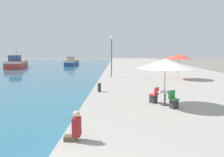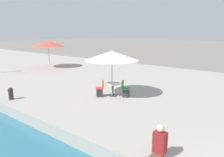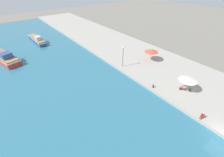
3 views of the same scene
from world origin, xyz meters
name	(u,v)px [view 1 (image 1 of 3)]	position (x,y,z in m)	size (l,w,h in m)	color
quay_promenade	(150,68)	(8.00, 37.00, 0.28)	(16.00, 90.00, 0.55)	#A39E93
fishing_boat_near	(17,63)	(-18.75, 40.65, 0.93)	(5.66, 10.89, 4.54)	red
fishing_boat_mid	(72,62)	(-9.15, 49.20, 0.80)	(2.65, 11.03, 3.84)	navy
cafe_umbrella_pink	(165,64)	(4.50, 8.24, 2.82)	(2.95, 2.95, 2.53)	#B7B7B7
cafe_umbrella_white	(179,57)	(8.26, 19.32, 2.91)	(3.05, 3.05, 2.62)	#B7B7B7
cafe_table	(165,95)	(4.53, 8.20, 1.08)	(0.80, 0.80, 0.74)	#333338
cafe_chair_left	(154,97)	(4.00, 8.70, 0.88)	(0.59, 0.59, 0.91)	#2D2D33
cafe_chair_right	(174,102)	(4.83, 7.55, 0.88)	(0.54, 0.56, 0.91)	#2D2D33
person_at_quay	(75,127)	(0.54, 3.35, 1.00)	(0.55, 0.36, 1.02)	brown
mooring_bollard	(99,87)	(0.62, 12.01, 0.90)	(0.26, 0.26, 0.65)	#2D2823
lamppost	(112,49)	(1.25, 21.07, 3.64)	(0.36, 0.36, 4.56)	#565B60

